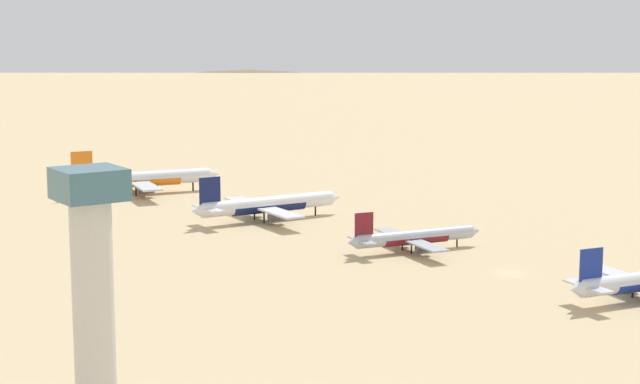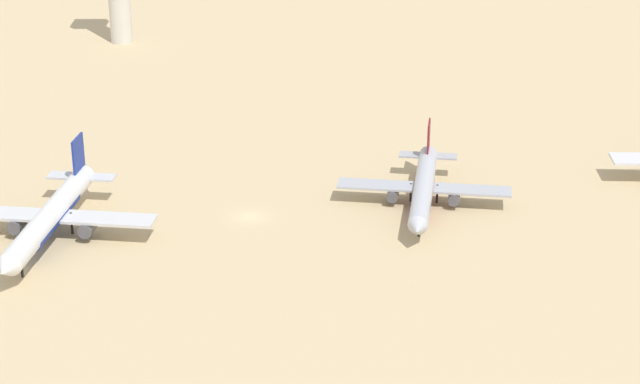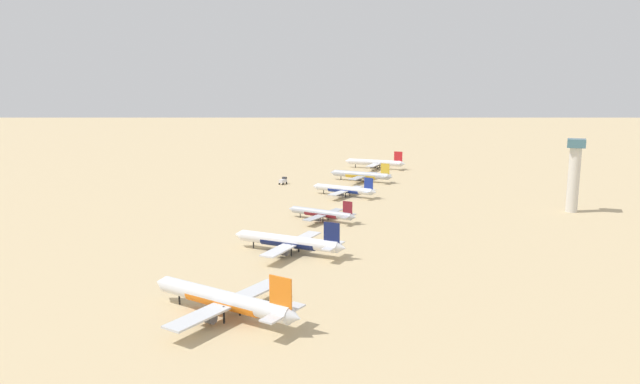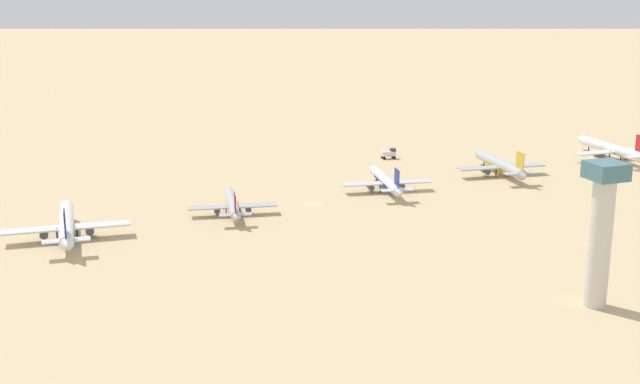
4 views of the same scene
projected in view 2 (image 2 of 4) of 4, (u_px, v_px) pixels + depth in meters
The scene contains 3 objects.
ground_plane at pixel (250, 217), 168.03m from camera, with size 1800.00×1800.00×0.00m, color tan.
parked_jet_2 at pixel (51, 216), 159.89m from camera, with size 35.63×29.11×10.29m.
parked_jet_3 at pixel (424, 187), 170.39m from camera, with size 31.77×25.98×9.19m.
Camera 2 is at (153.66, 6.12, 68.55)m, focal length 64.85 mm.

